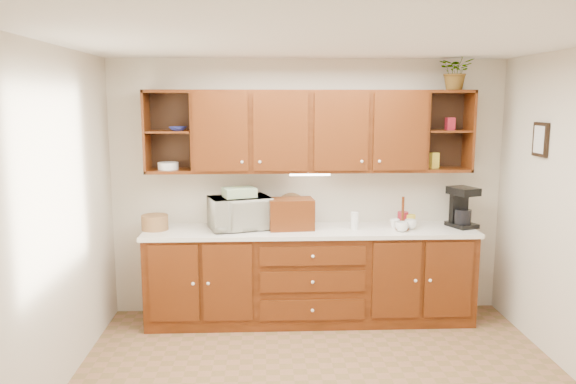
{
  "coord_description": "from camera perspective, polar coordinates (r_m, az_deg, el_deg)",
  "views": [
    {
      "loc": [
        -0.45,
        -3.93,
        2.19
      ],
      "look_at": [
        -0.23,
        1.15,
        1.36
      ],
      "focal_mm": 35.0,
      "sensor_mm": 36.0,
      "label": 1
    }
  ],
  "objects": [
    {
      "name": "left_wall",
      "position": [
        4.32,
        -23.47,
        -3.39
      ],
      "size": [
        0.0,
        3.5,
        3.5
      ],
      "primitive_type": "plane",
      "rotation": [
        1.57,
        0.0,
        1.57
      ],
      "color": "beige",
      "rests_on": "floor"
    },
    {
      "name": "undercabinet_light",
      "position": [
        5.53,
        2.23,
        1.81
      ],
      "size": [
        0.4,
        0.05,
        0.02
      ],
      "primitive_type": "cube",
      "color": "white",
      "rests_on": "upper_cabinets"
    },
    {
      "name": "towel_stack",
      "position": [
        5.49,
        -4.97,
        -0.03
      ],
      "size": [
        0.36,
        0.31,
        0.09
      ],
      "primitive_type": "cube",
      "rotation": [
        0.0,
        0.0,
        0.32
      ],
      "color": "#EBEE70",
      "rests_on": "microwave"
    },
    {
      "name": "back_wall",
      "position": [
        5.77,
        2.04,
        0.42
      ],
      "size": [
        4.0,
        0.0,
        4.0
      ],
      "primitive_type": "plane",
      "rotation": [
        1.57,
        0.0,
        0.0
      ],
      "color": "beige",
      "rests_on": "floor"
    },
    {
      "name": "countertop",
      "position": [
        5.54,
        2.27,
        -3.97
      ],
      "size": [
        3.24,
        0.64,
        0.04
      ],
      "primitive_type": "cube",
      "color": "silver",
      "rests_on": "base_cabinets"
    },
    {
      "name": "microwave",
      "position": [
        5.53,
        -4.94,
        -2.12
      ],
      "size": [
        0.67,
        0.55,
        0.32
      ],
      "primitive_type": "imported",
      "rotation": [
        0.0,
        0.0,
        0.31
      ],
      "color": "beige",
      "rests_on": "countertop"
    },
    {
      "name": "canister_white",
      "position": [
        5.54,
        6.78,
        -2.91
      ],
      "size": [
        0.09,
        0.09,
        0.17
      ],
      "primitive_type": "cylinder",
      "rotation": [
        0.0,
        0.0,
        -0.32
      ],
      "color": "white",
      "rests_on": "countertop"
    },
    {
      "name": "mug_tree",
      "position": [
        5.6,
        11.54,
        -3.26
      ],
      "size": [
        0.29,
        0.29,
        0.33
      ],
      "rotation": [
        0.0,
        0.0,
        0.24
      ],
      "color": "#3B1806",
      "rests_on": "countertop"
    },
    {
      "name": "canister_yellow",
      "position": [
        5.75,
        12.35,
        -2.86
      ],
      "size": [
        0.11,
        0.11,
        0.12
      ],
      "primitive_type": "cylinder",
      "rotation": [
        0.0,
        0.0,
        -0.22
      ],
      "color": "yellow",
      "rests_on": "countertop"
    },
    {
      "name": "plate_stack",
      "position": [
        5.63,
        -12.09,
        2.61
      ],
      "size": [
        0.25,
        0.25,
        0.07
      ],
      "primitive_type": "cylinder",
      "rotation": [
        0.0,
        0.0,
        0.27
      ],
      "color": "white",
      "rests_on": "upper_cabinets"
    },
    {
      "name": "wicker_basket",
      "position": [
        5.63,
        -13.37,
        -3.02
      ],
      "size": [
        0.34,
        0.34,
        0.14
      ],
      "primitive_type": "cylinder",
      "rotation": [
        0.0,
        0.0,
        -0.38
      ],
      "color": "#96673E",
      "rests_on": "countertop"
    },
    {
      "name": "canister_red",
      "position": [
        5.76,
        11.58,
        -2.69
      ],
      "size": [
        0.11,
        0.11,
        0.14
      ],
      "primitive_type": "cylinder",
      "rotation": [
        0.0,
        0.0,
        -0.01
      ],
      "color": "maroon",
      "rests_on": "countertop"
    },
    {
      "name": "wine_bottle",
      "position": [
        5.53,
        -5.49,
        -2.3
      ],
      "size": [
        0.09,
        0.09,
        0.28
      ],
      "primitive_type": "cylinder",
      "rotation": [
        0.0,
        0.0,
        0.34
      ],
      "color": "black",
      "rests_on": "countertop"
    },
    {
      "name": "upper_cabinets",
      "position": [
        5.55,
        2.31,
        6.22
      ],
      "size": [
        3.2,
        0.33,
        0.8
      ],
      "color": "#3B1806",
      "rests_on": "back_wall"
    },
    {
      "name": "framed_picture",
      "position": [
        5.42,
        24.28,
        4.88
      ],
      "size": [
        0.03,
        0.24,
        0.3
      ],
      "primitive_type": "cube",
      "color": "black",
      "rests_on": "right_wall"
    },
    {
      "name": "woven_tray",
      "position": [
        5.72,
        0.33,
        -3.22
      ],
      "size": [
        0.34,
        0.19,
        0.32
      ],
      "primitive_type": "cylinder",
      "rotation": [
        1.36,
        0.0,
        -0.35
      ],
      "color": "#96673E",
      "rests_on": "countertop"
    },
    {
      "name": "base_cabinets",
      "position": [
        5.67,
        2.23,
        -8.57
      ],
      "size": [
        3.2,
        0.6,
        0.9
      ],
      "primitive_type": "cube",
      "color": "#3B1806",
      "rests_on": "floor"
    },
    {
      "name": "pantry_box_red",
      "position": [
        5.81,
        16.14,
        6.67
      ],
      "size": [
        0.09,
        0.08,
        0.12
      ],
      "primitive_type": "cube",
      "rotation": [
        0.0,
        0.0,
        0.07
      ],
      "color": "maroon",
      "rests_on": "upper_cabinets"
    },
    {
      "name": "bread_box",
      "position": [
        5.49,
        0.3,
        -2.24
      ],
      "size": [
        0.46,
        0.31,
        0.3
      ],
      "primitive_type": "cube",
      "rotation": [
        0.0,
        0.0,
        0.09
      ],
      "color": "#3B1806",
      "rests_on": "countertop"
    },
    {
      "name": "potted_plant",
      "position": [
        5.78,
        16.75,
        11.7
      ],
      "size": [
        0.4,
        0.38,
        0.36
      ],
      "primitive_type": "imported",
      "rotation": [
        0.0,
        0.0,
        -0.36
      ],
      "color": "#999999",
      "rests_on": "upper_cabinets"
    },
    {
      "name": "bowl_stack",
      "position": [
        5.55,
        -11.12,
        6.33
      ],
      "size": [
        0.2,
        0.2,
        0.04
      ],
      "primitive_type": "imported",
      "rotation": [
        0.0,
        0.0,
        -0.27
      ],
      "color": "navy",
      "rests_on": "upper_cabinets"
    },
    {
      "name": "ceiling",
      "position": [
        3.98,
        4.19,
        15.18
      ],
      "size": [
        4.0,
        4.0,
        0.0
      ],
      "primitive_type": "plane",
      "rotation": [
        3.14,
        0.0,
        0.0
      ],
      "color": "white",
      "rests_on": "back_wall"
    },
    {
      "name": "coffee_maker",
      "position": [
        5.86,
        17.23,
        -1.52
      ],
      "size": [
        0.3,
        0.34,
        0.4
      ],
      "rotation": [
        0.0,
        0.0,
        0.36
      ],
      "color": "black",
      "rests_on": "countertop"
    },
    {
      "name": "pantry_box_yellow",
      "position": [
        5.79,
        14.59,
        3.13
      ],
      "size": [
        0.11,
        0.09,
        0.15
      ],
      "primitive_type": "cube",
      "rotation": [
        0.0,
        0.0,
        0.36
      ],
      "color": "yellow",
      "rests_on": "upper_cabinets"
    }
  ]
}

